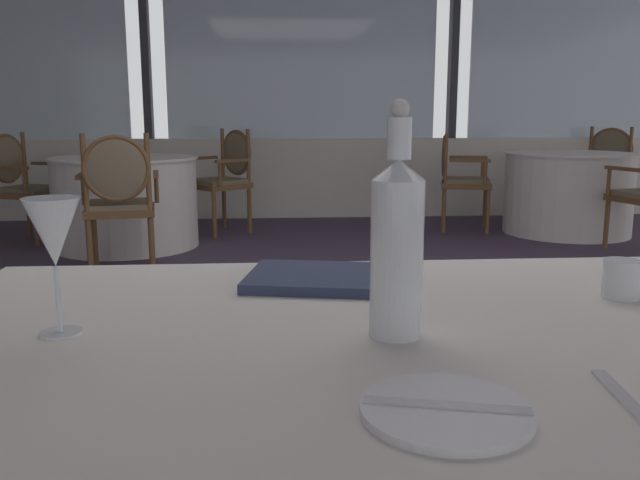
{
  "coord_description": "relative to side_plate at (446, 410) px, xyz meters",
  "views": [
    {
      "loc": [
        -0.32,
        -2.81,
        1.08
      ],
      "look_at": [
        -0.24,
        -1.64,
        0.86
      ],
      "focal_mm": 36.61,
      "sensor_mm": 36.0,
      "label": 1
    }
  ],
  "objects": [
    {
      "name": "dining_chair_1_0",
      "position": [
        -2.39,
        5.2,
        -0.21
      ],
      "size": [
        0.59,
        0.63,
        0.94
      ],
      "rotation": [
        0.0,
        0.0,
        5.94
      ],
      "color": "brown",
      "rests_on": "ground_plane"
    },
    {
      "name": "water_bottle",
      "position": [
        -0.01,
        0.27,
        0.14
      ],
      "size": [
        0.08,
        0.08,
        0.35
      ],
      "color": "white",
      "rests_on": "foreground_table"
    },
    {
      "name": "menu_book",
      "position": [
        -0.09,
        0.6,
        0.01
      ],
      "size": [
        0.34,
        0.28,
        0.02
      ],
      "primitive_type": "cube",
      "rotation": [
        0.0,
        0.0,
        -0.19
      ],
      "color": "#2D3856",
      "rests_on": "foreground_table"
    },
    {
      "name": "ground_plane",
      "position": [
        0.13,
        2.14,
        -0.76
      ],
      "size": [
        14.72,
        14.72,
        0.0
      ],
      "primitive_type": "plane",
      "color": "#47384C"
    },
    {
      "name": "background_table_1",
      "position": [
        -1.42,
        4.85,
        -0.38
      ],
      "size": [
        1.21,
        1.21,
        0.75
      ],
      "color": "white",
      "rests_on": "ground_plane"
    },
    {
      "name": "dining_chair_0_2",
      "position": [
        1.58,
        5.47,
        -0.22
      ],
      "size": [
        0.56,
        0.61,
        0.91
      ],
      "rotation": [
        0.0,
        0.0,
        12.3
      ],
      "color": "brown",
      "rests_on": "ground_plane"
    },
    {
      "name": "dinner_fork",
      "position": [
        0.22,
        0.01,
        -0.0
      ],
      "size": [
        0.04,
        0.19,
        0.0
      ],
      "primitive_type": "cube",
      "rotation": [
        0.0,
        0.0,
        1.45
      ],
      "color": "silver",
      "rests_on": "foreground_table"
    },
    {
      "name": "water_tumbler",
      "position": [
        0.44,
        0.45,
        0.03
      ],
      "size": [
        0.07,
        0.07,
        0.07
      ],
      "primitive_type": "cylinder",
      "color": "white",
      "rests_on": "foreground_table"
    },
    {
      "name": "dining_chair_1_2",
      "position": [
        -0.63,
        5.51,
        -0.19
      ],
      "size": [
        0.65,
        0.66,
        0.97
      ],
      "rotation": [
        0.0,
        0.0,
        10.12
      ],
      "color": "brown",
      "rests_on": "ground_plane"
    },
    {
      "name": "side_plate",
      "position": [
        0.0,
        0.0,
        0.0
      ],
      "size": [
        0.19,
        0.19,
        0.01
      ],
      "primitive_type": "cylinder",
      "color": "white",
      "rests_on": "foreground_table"
    },
    {
      "name": "background_table_0",
      "position": [
        2.56,
        5.21,
        -0.38
      ],
      "size": [
        1.18,
        1.18,
        0.75
      ],
      "color": "white",
      "rests_on": "ground_plane"
    },
    {
      "name": "butter_knife",
      "position": [
        0.0,
        0.0,
        0.01
      ],
      "size": [
        0.18,
        0.06,
        0.0
      ],
      "primitive_type": "cube",
      "rotation": [
        0.0,
        0.0,
        -0.24
      ],
      "color": "silver",
      "rests_on": "foreground_table"
    },
    {
      "name": "dining_chair_1_1",
      "position": [
        -1.24,
        3.83,
        -0.19
      ],
      "size": [
        0.59,
        0.54,
        0.97
      ],
      "rotation": [
        0.0,
        0.0,
        8.03
      ],
      "color": "brown",
      "rests_on": "ground_plane"
    },
    {
      "name": "wine_glass",
      "position": [
        -0.52,
        0.31,
        0.15
      ],
      "size": [
        0.08,
        0.08,
        0.21
      ],
      "color": "white",
      "rests_on": "foreground_table"
    },
    {
      "name": "window_wall_far",
      "position": [
        0.13,
        6.39,
        0.33
      ],
      "size": [
        10.27,
        0.14,
        2.72
      ],
      "color": "silver",
      "rests_on": "ground_plane"
    },
    {
      "name": "dining_chair_0_1",
      "position": [
        3.28,
        5.93,
        -0.2
      ],
      "size": [
        0.66,
        0.66,
        0.98
      ],
      "rotation": [
        0.0,
        0.0,
        10.21
      ],
      "color": "brown",
      "rests_on": "ground_plane"
    }
  ]
}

